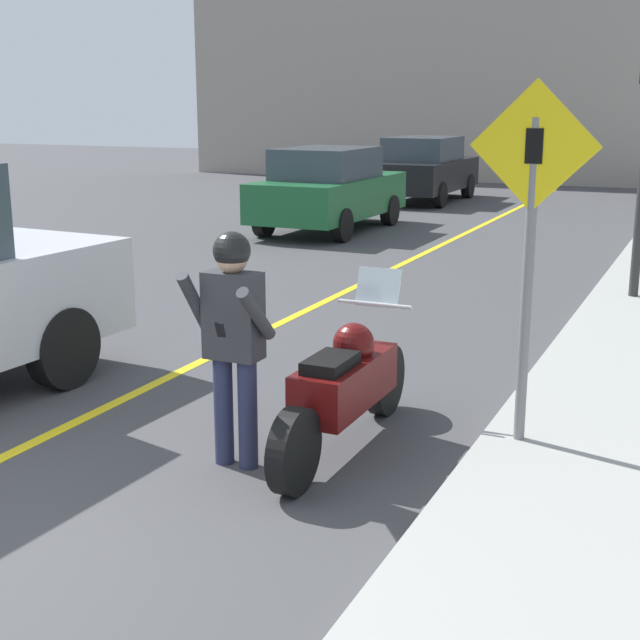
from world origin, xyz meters
TOP-DOWN VIEW (x-y plane):
  - road_center_line at (-0.60, 6.00)m, footprint 0.12×36.00m
  - building_backdrop at (0.00, 26.00)m, footprint 28.00×1.20m
  - motorcycle at (1.64, 2.54)m, footprint 0.62×2.33m
  - person_biker at (1.05, 1.91)m, footprint 0.59×0.47m
  - crossing_sign at (2.88, 2.95)m, footprint 0.91×0.08m
  - parked_car_green at (-3.25, 13.21)m, footprint 1.88×4.20m
  - parked_car_black at (-3.22, 19.30)m, footprint 1.88×4.20m

SIDE VIEW (x-z plane):
  - road_center_line at x=-0.60m, z-range 0.00..0.01m
  - motorcycle at x=1.64m, z-range -0.14..1.14m
  - parked_car_green at x=-3.25m, z-range 0.02..1.70m
  - parked_car_black at x=-3.22m, z-range 0.02..1.70m
  - person_biker at x=1.05m, z-range 0.19..1.91m
  - crossing_sign at x=2.88m, z-range 0.40..3.00m
  - building_backdrop at x=0.00m, z-range 0.00..7.34m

